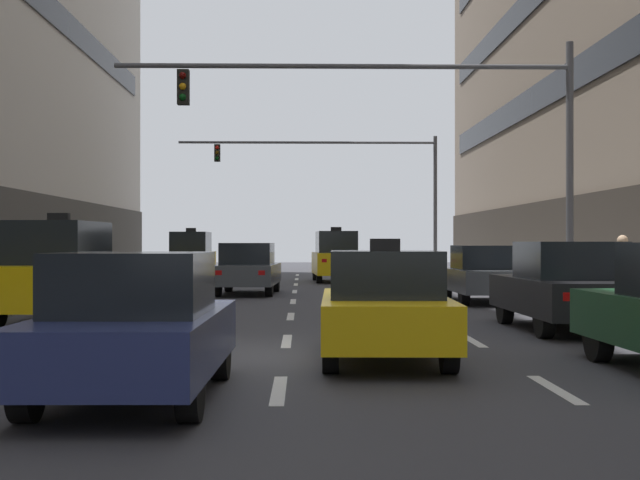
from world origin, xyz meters
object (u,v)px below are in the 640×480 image
object	(u,v)px
car_driving_0	(248,269)
car_parked_2	(566,287)
pedestrian_0	(623,269)
traffic_signal_0	(425,121)
taxi_driving_1	(191,255)
taxi_driving_3	(336,257)
car_driving_5	(135,327)
traffic_signal_1	(353,173)
taxi_driving_4	(384,306)
taxi_driving_2	(59,272)
car_parked_3	(483,274)

from	to	relation	value
car_driving_0	car_parked_2	size ratio (longest dim) A/B	0.99
pedestrian_0	traffic_signal_0	bearing A→B (deg)	138.97
taxi_driving_1	car_parked_2	distance (m)	25.86
taxi_driving_3	car_parked_2	size ratio (longest dim) A/B	0.98
car_driving_5	traffic_signal_1	world-z (taller)	traffic_signal_1
taxi_driving_4	taxi_driving_3	bearing A→B (deg)	89.42
taxi_driving_2	car_parked_2	xyz separation A→B (m)	(10.20, -2.09, -0.22)
car_driving_0	car_parked_2	bearing A→B (deg)	-60.32
car_parked_2	traffic_signal_0	size ratio (longest dim) A/B	0.41
car_driving_0	taxi_driving_2	world-z (taller)	taxi_driving_2
taxi_driving_2	car_parked_3	distance (m)	11.71
car_driving_5	pedestrian_0	xyz separation A→B (m)	(8.41, 8.61, 0.35)
car_driving_0	car_parked_3	size ratio (longest dim) A/B	1.05
taxi_driving_2	car_parked_3	size ratio (longest dim) A/B	1.05
car_parked_3	pedestrian_0	xyz separation A→B (m)	(1.58, -6.45, 0.34)
taxi_driving_2	car_driving_5	size ratio (longest dim) A/B	1.05
car_driving_5	traffic_signal_1	distance (m)	34.11
car_driving_0	taxi_driving_3	bearing A→B (deg)	70.08
taxi_driving_2	traffic_signal_1	size ratio (longest dim) A/B	0.36
car_parked_3	car_parked_2	bearing A→B (deg)	-90.00
taxi_driving_1	traffic_signal_1	world-z (taller)	traffic_signal_1
taxi_driving_2	car_parked_2	bearing A→B (deg)	-11.61
taxi_driving_4	car_driving_5	xyz separation A→B (m)	(-2.96, -3.02, 0.01)
taxi_driving_4	pedestrian_0	bearing A→B (deg)	45.74
taxi_driving_1	taxi_driving_4	size ratio (longest dim) A/B	1.04
car_parked_2	taxi_driving_2	bearing A→B (deg)	168.39
car_parked_2	traffic_signal_0	bearing A→B (deg)	114.36
taxi_driving_2	traffic_signal_1	distance (m)	25.74
car_parked_2	traffic_signal_1	bearing A→B (deg)	95.56
car_parked_2	pedestrian_0	distance (m)	2.12
car_driving_0	traffic_signal_0	bearing A→B (deg)	-57.29
car_driving_5	traffic_signal_1	size ratio (longest dim) A/B	0.34
taxi_driving_3	traffic_signal_0	world-z (taller)	traffic_signal_0
car_parked_3	traffic_signal_0	bearing A→B (deg)	-122.18
taxi_driving_3	taxi_driving_4	xyz separation A→B (m)	(-0.25, -24.94, -0.29)
car_driving_0	taxi_driving_3	xyz separation A→B (m)	(3.19, 8.81, 0.25)
car_driving_0	pedestrian_0	xyz separation A→B (m)	(8.38, -10.55, 0.31)
car_parked_2	pedestrian_0	bearing A→B (deg)	41.23
car_driving_5	car_parked_2	distance (m)	9.94
car_driving_5	car_parked_2	xyz separation A→B (m)	(6.83, 7.22, 0.06)
car_parked_3	car_driving_0	bearing A→B (deg)	148.95
pedestrian_0	car_driving_0	bearing A→B (deg)	128.48
taxi_driving_3	car_driving_0	bearing A→B (deg)	-109.92
car_parked_2	traffic_signal_1	distance (m)	26.81
car_driving_0	traffic_signal_0	xyz separation A→B (m)	(4.74, -7.38, 3.80)
taxi_driving_2	pedestrian_0	xyz separation A→B (m)	(11.78, -0.71, 0.07)
traffic_signal_1	pedestrian_0	distance (m)	25.61
taxi_driving_2	traffic_signal_1	bearing A→B (deg)	72.54
car_driving_0	taxi_driving_1	distance (m)	12.32
taxi_driving_3	car_parked_2	xyz separation A→B (m)	(3.61, -20.74, -0.23)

